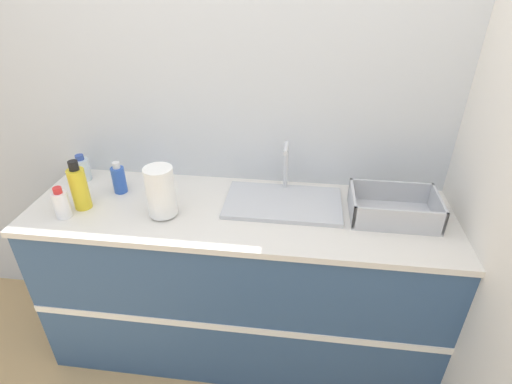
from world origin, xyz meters
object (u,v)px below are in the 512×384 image
object	(u,v)px
bottle_yellow	(79,188)
dish_rack	(393,209)
bottle_blue	(119,179)
sink	(283,201)
bottle_white_spray	(61,204)
bottle_clear	(82,169)
paper_towel_roll	(161,192)

from	to	relation	value
bottle_yellow	dish_rack	bearing A→B (deg)	4.03
dish_rack	bottle_blue	distance (m)	1.34
dish_rack	bottle_blue	world-z (taller)	bottle_blue
dish_rack	bottle_yellow	xyz separation A→B (m)	(-1.45, -0.10, 0.07)
sink	bottle_white_spray	xyz separation A→B (m)	(-1.00, -0.23, 0.05)
bottle_clear	bottle_yellow	world-z (taller)	bottle_yellow
dish_rack	bottle_yellow	world-z (taller)	bottle_yellow
paper_towel_roll	bottle_blue	size ratio (longest dim) A/B	1.47
paper_towel_roll	bottle_yellow	bearing A→B (deg)	177.89
bottle_yellow	paper_towel_roll	bearing A→B (deg)	-2.11
sink	bottle_yellow	distance (m)	0.96
sink	bottle_yellow	bearing A→B (deg)	-171.04
bottle_clear	bottle_yellow	distance (m)	0.30
sink	bottle_white_spray	distance (m)	1.02
bottle_blue	bottle_clear	size ratio (longest dim) A/B	1.15
paper_towel_roll	bottle_yellow	world-z (taller)	bottle_yellow
bottle_clear	bottle_white_spray	xyz separation A→B (m)	(0.08, -0.35, 0.00)
paper_towel_roll	dish_rack	distance (m)	1.06
paper_towel_roll	bottle_white_spray	distance (m)	0.46
paper_towel_roll	bottle_white_spray	xyz separation A→B (m)	(-0.45, -0.07, -0.06)
bottle_blue	bottle_white_spray	distance (m)	0.30
dish_rack	bottle_clear	distance (m)	1.59
sink	paper_towel_roll	size ratio (longest dim) A/B	2.30
bottle_blue	bottle_clear	xyz separation A→B (m)	(-0.25, 0.10, -0.01)
sink	bottle_clear	world-z (taller)	sink
bottle_blue	bottle_clear	world-z (taller)	bottle_blue
paper_towel_roll	bottle_clear	distance (m)	0.60
sink	bottle_blue	size ratio (longest dim) A/B	3.38
paper_towel_roll	dish_rack	size ratio (longest dim) A/B	0.63
bottle_white_spray	bottle_yellow	size ratio (longest dim) A/B	0.62
bottle_clear	sink	bearing A→B (deg)	-5.94
sink	dish_rack	world-z (taller)	sink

